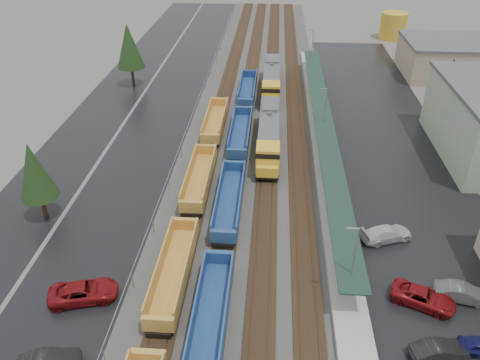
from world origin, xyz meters
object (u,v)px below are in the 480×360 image
object	(u,v)px
locomotive_lead	(269,135)
parked_car_east_b	(423,297)
well_string_blue	(222,250)
parked_car_east_a	(439,351)
well_string_yellow	(174,271)
storage_tank	(393,26)
locomotive_trail	(271,80)
parked_car_east_e	(462,293)
parked_car_west_c	(84,292)
parked_car_east_c	(387,234)

from	to	relation	value
locomotive_lead	parked_car_east_b	world-z (taller)	locomotive_lead
well_string_blue	parked_car_east_a	world-z (taller)	well_string_blue
well_string_yellow	well_string_blue	world-z (taller)	well_string_yellow
storage_tank	parked_car_east_b	bearing A→B (deg)	-99.37
well_string_yellow	locomotive_trail	bearing A→B (deg)	80.28
storage_tank	parked_car_east_e	xyz separation A→B (m)	(-10.42, -83.61, -2.21)
storage_tank	parked_car_west_c	world-z (taller)	storage_tank
parked_car_east_c	locomotive_lead	bearing A→B (deg)	13.97
parked_car_east_e	well_string_blue	bearing A→B (deg)	90.26
storage_tank	parked_car_east_a	distance (m)	90.93
locomotive_trail	parked_car_west_c	xyz separation A→B (m)	(-15.47, -49.51, -1.49)
well_string_yellow	parked_car_west_c	world-z (taller)	well_string_yellow
well_string_yellow	storage_tank	size ratio (longest dim) A/B	12.97
locomotive_lead	locomotive_trail	xyz separation A→B (m)	(0.00, 21.00, 0.00)
locomotive_trail	parked_car_east_b	size ratio (longest dim) A/B	3.52
parked_car_east_c	parked_car_east_e	bearing A→B (deg)	-168.25
locomotive_lead	storage_tank	world-z (taller)	storage_tank
parked_car_east_b	well_string_yellow	bearing A→B (deg)	110.94
well_string_yellow	storage_tank	world-z (taller)	storage_tank
locomotive_lead	well_string_yellow	xyz separation A→B (m)	(-8.00, -25.71, -1.14)
well_string_yellow	storage_tank	xyz separation A→B (m)	(35.84, 83.12, 1.81)
locomotive_lead	parked_car_east_a	bearing A→B (deg)	-67.04
well_string_blue	parked_car_east_a	bearing A→B (deg)	-29.17
well_string_blue	storage_tank	size ratio (longest dim) A/B	16.45
parked_car_west_c	parked_car_east_e	bearing A→B (deg)	-101.51
storage_tank	locomotive_lead	bearing A→B (deg)	-115.87
locomotive_lead	parked_car_east_e	distance (m)	31.50
locomotive_trail	parked_car_west_c	bearing A→B (deg)	-107.35
parked_car_west_c	parked_car_east_b	xyz separation A→B (m)	(29.39, 1.60, -0.07)
locomotive_trail	well_string_blue	distance (m)	43.69
locomotive_lead	storage_tank	size ratio (longest dim) A/B	3.19
storage_tank	parked_car_east_e	distance (m)	84.29
parked_car_east_a	parked_car_east_e	size ratio (longest dim) A/B	0.95
locomotive_trail	parked_car_east_a	world-z (taller)	locomotive_trail
parked_car_east_c	parked_car_east_a	bearing A→B (deg)	164.77
locomotive_trail	parked_car_east_a	bearing A→B (deg)	-75.58
storage_tank	parked_car_east_a	xyz separation A→B (m)	(-14.12, -89.80, -2.25)
locomotive_lead	parked_car_east_a	xyz separation A→B (m)	(13.72, -32.39, -1.58)
parked_car_east_a	parked_car_east_b	distance (m)	5.48
locomotive_lead	locomotive_trail	world-z (taller)	same
locomotive_lead	parked_car_east_b	xyz separation A→B (m)	(13.92, -26.92, -1.56)
well_string_blue	parked_car_east_a	xyz separation A→B (m)	(17.72, -9.89, -0.44)
parked_car_east_b	parked_car_east_c	world-z (taller)	parked_car_east_c
locomotive_trail	parked_car_east_e	world-z (taller)	locomotive_trail
well_string_blue	parked_car_west_c	distance (m)	12.96
parked_car_east_b	parked_car_east_c	size ratio (longest dim) A/B	1.03
storage_tank	well_string_blue	bearing A→B (deg)	-111.73
locomotive_trail	parked_car_east_e	xyz separation A→B (m)	(17.42, -47.20, -1.54)
locomotive_trail	parked_car_east_c	size ratio (longest dim) A/B	3.62
well_string_yellow	well_string_blue	size ratio (longest dim) A/B	0.79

